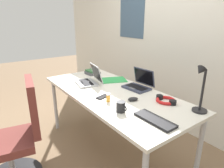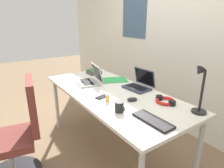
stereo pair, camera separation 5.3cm
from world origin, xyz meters
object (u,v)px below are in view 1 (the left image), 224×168
(laptop_center, at_px, (89,80))
(paper_folder_mid_desk, at_px, (113,80))
(external_keyboard, at_px, (155,120))
(computer_mouse, at_px, (133,99))
(coffee_mug, at_px, (121,107))
(office_chair, at_px, (17,142))
(desk_lamp, at_px, (201,90))
(laptop_near_lamp, at_px, (139,84))
(book_stack, at_px, (92,72))
(pill_bottle, at_px, (108,97))
(headphones, at_px, (166,100))
(cell_phone, at_px, (103,97))

(laptop_center, relative_size, paper_folder_mid_desk, 1.12)
(external_keyboard, xyz_separation_m, paper_folder_mid_desk, (-0.99, 0.35, -0.01))
(computer_mouse, distance_m, coffee_mug, 0.25)
(external_keyboard, height_order, coffee_mug, coffee_mug)
(coffee_mug, bearing_deg, office_chair, -129.93)
(computer_mouse, bearing_deg, desk_lamp, 54.22)
(desk_lamp, distance_m, laptop_near_lamp, 0.72)
(office_chair, bearing_deg, coffee_mug, 50.07)
(laptop_center, relative_size, computer_mouse, 3.62)
(external_keyboard, height_order, book_stack, book_stack)
(computer_mouse, bearing_deg, external_keyboard, 7.85)
(book_stack, bearing_deg, laptop_near_lamp, 8.83)
(computer_mouse, xyz_separation_m, paper_folder_mid_desk, (-0.62, 0.23, -0.01))
(desk_lamp, bearing_deg, office_chair, -128.90)
(book_stack, height_order, coffee_mug, coffee_mug)
(pill_bottle, xyz_separation_m, paper_folder_mid_desk, (-0.50, 0.42, -0.04))
(paper_folder_mid_desk, distance_m, office_chair, 1.23)
(headphones, height_order, paper_folder_mid_desk, headphones)
(laptop_center, bearing_deg, laptop_near_lamp, 37.89)
(paper_folder_mid_desk, height_order, coffee_mug, coffee_mug)
(headphones, bearing_deg, book_stack, -176.73)
(laptop_center, bearing_deg, computer_mouse, 6.29)
(external_keyboard, bearing_deg, desk_lamp, 73.71)
(laptop_center, distance_m, book_stack, 0.40)
(external_keyboard, bearing_deg, cell_phone, -174.86)
(computer_mouse, xyz_separation_m, book_stack, (-1.01, 0.16, 0.01))
(cell_phone, relative_size, book_stack, 0.74)
(pill_bottle, xyz_separation_m, office_chair, (-0.37, -0.75, -0.38))
(laptop_center, xyz_separation_m, headphones, (0.88, 0.30, -0.03))
(pill_bottle, bearing_deg, headphones, 53.45)
(cell_phone, xyz_separation_m, office_chair, (-0.26, -0.77, -0.35))
(cell_phone, relative_size, headphones, 0.64)
(desk_lamp, bearing_deg, paper_folder_mid_desk, -178.02)
(headphones, distance_m, coffee_mug, 0.47)
(laptop_center, xyz_separation_m, pill_bottle, (0.56, -0.12, -0.00))
(laptop_near_lamp, bearing_deg, desk_lamp, -1.48)
(computer_mouse, distance_m, book_stack, 1.03)
(cell_phone, height_order, pill_bottle, pill_bottle)
(book_stack, bearing_deg, paper_folder_mid_desk, 9.49)
(headphones, xyz_separation_m, office_chair, (-0.69, -1.18, -0.36))
(desk_lamp, height_order, laptop_near_lamp, desk_lamp)
(computer_mouse, height_order, cell_phone, computer_mouse)
(external_keyboard, relative_size, headphones, 1.54)
(desk_lamp, relative_size, headphones, 1.87)
(laptop_near_lamp, xyz_separation_m, headphones, (0.42, -0.05, -0.03))
(laptop_center, distance_m, external_keyboard, 1.06)
(laptop_near_lamp, relative_size, cell_phone, 2.17)
(external_keyboard, distance_m, headphones, 0.39)
(computer_mouse, relative_size, pill_bottle, 1.22)
(cell_phone, height_order, paper_folder_mid_desk, cell_phone)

